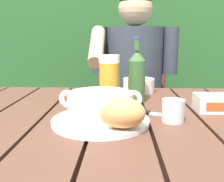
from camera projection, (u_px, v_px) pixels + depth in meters
dining_table at (121, 145)px, 0.77m from camera, size 1.39×0.95×0.73m
hedge_backdrop at (116, 17)px, 2.29m from camera, size 3.08×0.88×2.80m
chair_near_diner at (132, 114)px, 1.70m from camera, size 0.47×0.44×0.96m
person_eating at (134, 81)px, 1.45m from camera, size 0.48×0.47×1.24m
serving_plate at (101, 121)px, 0.71m from camera, size 0.27×0.27×0.01m
soup_bowl at (101, 105)px, 0.70m from camera, size 0.23×0.18×0.08m
bread_roll at (122, 112)px, 0.63m from camera, size 0.15×0.13×0.08m
beer_glass at (109, 80)px, 0.89m from camera, size 0.07×0.07×0.18m
beer_bottle at (137, 75)px, 0.93m from camera, size 0.06×0.06×0.24m
water_glass_small at (173, 111)px, 0.72m from camera, size 0.06×0.06×0.06m
butter_tub at (215, 103)px, 0.83m from camera, size 0.12×0.10×0.05m
table_knife at (149, 113)px, 0.79m from camera, size 0.15×0.07×0.01m
diner_bowl at (139, 85)px, 1.12m from camera, size 0.14×0.14×0.06m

